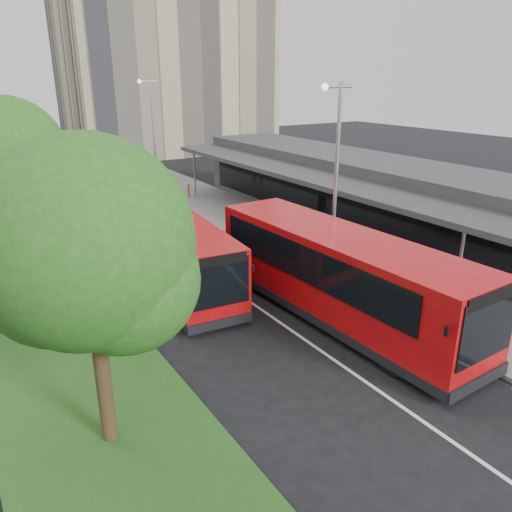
% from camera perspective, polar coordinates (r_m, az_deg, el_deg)
% --- Properties ---
extents(ground, '(120.00, 120.00, 0.00)m').
position_cam_1_polar(ground, '(18.23, 2.44, -7.40)').
color(ground, black).
rests_on(ground, ground).
extents(pavement, '(5.00, 80.00, 0.15)m').
position_cam_1_polar(pavement, '(37.54, -7.45, 7.05)').
color(pavement, slate).
rests_on(pavement, ground).
extents(lane_centre_line, '(0.12, 70.00, 0.01)m').
position_cam_1_polar(lane_centre_line, '(30.91, -13.57, 3.71)').
color(lane_centre_line, silver).
rests_on(lane_centre_line, ground).
extents(kerb_dashes, '(0.12, 56.00, 0.01)m').
position_cam_1_polar(kerb_dashes, '(35.63, -10.70, 6.06)').
color(kerb_dashes, silver).
rests_on(kerb_dashes, ground).
extents(office_block, '(22.00, 12.00, 18.00)m').
position_cam_1_polar(office_block, '(59.97, -10.04, 20.32)').
color(office_block, tan).
rests_on(office_block, ground).
extents(station_building, '(7.70, 26.00, 4.00)m').
position_cam_1_polar(station_building, '(29.96, 11.02, 7.42)').
color(station_building, '#2F2E31').
rests_on(station_building, ground).
extents(tree_near, '(4.61, 4.61, 7.39)m').
position_cam_1_polar(tree_near, '(11.16, -18.75, 0.01)').
color(tree_near, '#332414').
rests_on(tree_near, ground).
extents(tree_mid, '(4.79, 4.79, 7.69)m').
position_cam_1_polar(tree_mid, '(22.69, -26.50, 9.28)').
color(tree_mid, '#332414').
rests_on(tree_mid, ground).
extents(lamp_post_near, '(1.44, 0.28, 8.00)m').
position_cam_1_polar(lamp_post_near, '(20.64, 8.99, 9.53)').
color(lamp_post_near, '#9C9EA5').
rests_on(lamp_post_near, pavement).
extents(lamp_post_far, '(1.44, 0.28, 8.00)m').
position_cam_1_polar(lamp_post_far, '(37.90, -11.76, 14.06)').
color(lamp_post_far, '#9C9EA5').
rests_on(lamp_post_far, pavement).
extents(bus_main, '(3.26, 11.46, 3.22)m').
position_cam_1_polar(bus_main, '(17.95, 9.53, -2.32)').
color(bus_main, '#B90B09').
rests_on(bus_main, ground).
extents(bus_second, '(3.53, 10.33, 2.87)m').
position_cam_1_polar(bus_second, '(21.19, -9.45, 0.69)').
color(bus_second, '#B90B09').
rests_on(bus_second, ground).
extents(litter_bin, '(0.71, 0.71, 0.99)m').
position_cam_1_polar(litter_bin, '(29.63, -0.52, 4.86)').
color(litter_bin, '#3D2719').
rests_on(litter_bin, pavement).
extents(bollard, '(0.17, 0.17, 0.89)m').
position_cam_1_polar(bollard, '(36.23, -7.71, 7.41)').
color(bollard, '#FFEB0D').
rests_on(bollard, pavement).
extents(car_near, '(1.82, 3.92, 1.30)m').
position_cam_1_polar(car_near, '(53.99, -20.84, 10.50)').
color(car_near, maroon).
rests_on(car_near, ground).
extents(car_far, '(2.43, 3.71, 1.15)m').
position_cam_1_polar(car_far, '(58.24, -24.70, 10.53)').
color(car_far, navy).
rests_on(car_far, ground).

